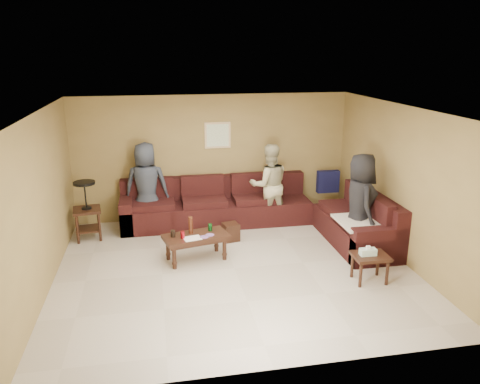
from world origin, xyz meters
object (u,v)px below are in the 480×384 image
(person_right, at_px, (360,203))
(coffee_table, at_px, (196,239))
(side_table_right, at_px, (370,258))
(waste_bin, at_px, (231,232))
(person_left, at_px, (147,186))
(end_table_left, at_px, (87,209))
(sectional_sofa, at_px, (263,214))
(person_middle, at_px, (269,185))

(person_right, bearing_deg, coffee_table, 92.46)
(coffee_table, bearing_deg, side_table_right, -26.37)
(waste_bin, relative_size, person_left, 0.19)
(coffee_table, distance_m, side_table_right, 2.75)
(coffee_table, relative_size, waste_bin, 3.54)
(end_table_left, bearing_deg, person_left, 19.67)
(sectional_sofa, xyz_separation_m, person_left, (-2.15, 0.57, 0.51))
(coffee_table, height_order, person_right, person_right)
(end_table_left, xyz_separation_m, waste_bin, (2.55, -0.56, -0.41))
(sectional_sofa, height_order, waste_bin, sectional_sofa)
(person_middle, xyz_separation_m, person_right, (1.20, -1.50, 0.04))
(sectional_sofa, distance_m, side_table_right, 2.54)
(waste_bin, height_order, person_middle, person_middle)
(person_left, bearing_deg, waste_bin, 151.95)
(waste_bin, bearing_deg, end_table_left, 167.70)
(side_table_right, bearing_deg, coffee_table, 153.63)
(sectional_sofa, height_order, person_right, person_right)
(sectional_sofa, xyz_separation_m, person_right, (1.40, -1.18, 0.52))
(person_middle, bearing_deg, person_right, 128.01)
(person_right, bearing_deg, end_table_left, 78.15)
(coffee_table, relative_size, person_right, 0.66)
(coffee_table, relative_size, side_table_right, 1.98)
(end_table_left, bearing_deg, person_right, -16.45)
(end_table_left, bearing_deg, side_table_right, -29.95)
(person_left, distance_m, person_right, 3.95)
(end_table_left, xyz_separation_m, side_table_right, (4.31, -2.48, -0.19))
(sectional_sofa, xyz_separation_m, waste_bin, (-0.68, -0.37, -0.17))
(side_table_right, bearing_deg, person_left, 138.43)
(sectional_sofa, distance_m, waste_bin, 0.79)
(side_table_right, relative_size, person_right, 0.34)
(end_table_left, height_order, person_right, person_right)
(side_table_right, bearing_deg, sectional_sofa, 115.33)
(end_table_left, height_order, person_left, person_left)
(waste_bin, relative_size, person_right, 0.19)
(person_middle, bearing_deg, person_left, -6.88)
(sectional_sofa, xyz_separation_m, end_table_left, (-3.22, 0.19, 0.24))
(end_table_left, distance_m, person_left, 1.18)
(side_table_right, distance_m, person_right, 1.26)
(end_table_left, xyz_separation_m, person_left, (1.08, 0.39, 0.27))
(end_table_left, bearing_deg, waste_bin, -12.30)
(end_table_left, height_order, person_middle, person_middle)
(end_table_left, height_order, waste_bin, end_table_left)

